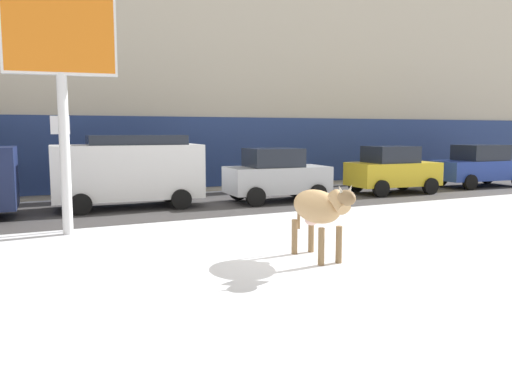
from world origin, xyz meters
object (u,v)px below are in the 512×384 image
at_px(cow_tan, 318,208).
at_px(car_blue_sedan, 480,166).
at_px(car_white_van, 128,169).
at_px(street_sign, 62,164).
at_px(billboard, 60,50).
at_px(car_yellow_hatchback, 392,170).
at_px(pedestrian_by_cars, 178,172).
at_px(car_silver_hatchback, 276,175).

bearing_deg(cow_tan, car_blue_sedan, 30.06).
bearing_deg(car_white_van, street_sign, -125.44).
distance_m(billboard, street_sign, 2.67).
height_order(car_yellow_hatchback, pedestrian_by_cars, car_yellow_hatchback).
bearing_deg(car_blue_sedan, car_white_van, 178.31).
relative_size(car_silver_hatchback, pedestrian_by_cars, 2.09).
xyz_separation_m(cow_tan, pedestrian_by_cars, (0.62, 10.73, -0.11)).
relative_size(car_silver_hatchback, street_sign, 1.29).
bearing_deg(car_white_van, pedestrian_by_cars, 45.31).
distance_m(billboard, car_yellow_hatchback, 13.20).
height_order(car_silver_hatchback, car_blue_sedan, car_silver_hatchback).
bearing_deg(cow_tan, car_white_van, 102.17).
bearing_deg(cow_tan, pedestrian_by_cars, 86.67).
distance_m(car_white_van, car_silver_hatchback, 5.00).
height_order(cow_tan, street_sign, street_sign).
relative_size(billboard, car_white_van, 1.17).
relative_size(cow_tan, car_white_van, 0.40).
bearing_deg(car_white_van, billboard, -121.99).
xyz_separation_m(cow_tan, car_white_van, (-1.79, 8.29, 0.25)).
bearing_deg(car_silver_hatchback, cow_tan, -112.71).
relative_size(car_white_van, car_yellow_hatchback, 1.31).
bearing_deg(cow_tan, car_silver_hatchback, 67.29).
bearing_deg(car_yellow_hatchback, pedestrian_by_cars, 157.90).
relative_size(billboard, street_sign, 1.97).
height_order(car_blue_sedan, street_sign, street_sign).
xyz_separation_m(billboard, pedestrian_by_cars, (4.67, 6.06, -3.43)).
relative_size(cow_tan, car_silver_hatchback, 0.52).
bearing_deg(pedestrian_by_cars, cow_tan, -93.33).
bearing_deg(car_white_van, car_blue_sedan, -1.69).
relative_size(billboard, car_yellow_hatchback, 1.53).
xyz_separation_m(car_yellow_hatchback, car_blue_sedan, (5.17, 0.25, -0.02)).
distance_m(car_silver_hatchback, street_sign, 7.67).
relative_size(cow_tan, car_blue_sedan, 0.44).
xyz_separation_m(car_silver_hatchback, car_yellow_hatchback, (5.23, 0.08, 0.00)).
relative_size(car_yellow_hatchback, pedestrian_by_cars, 2.09).
relative_size(car_white_van, pedestrian_by_cars, 2.74).
bearing_deg(car_silver_hatchback, billboard, -158.49).
distance_m(car_yellow_hatchback, pedestrian_by_cars, 8.36).
distance_m(car_white_van, car_yellow_hatchback, 10.19).
bearing_deg(billboard, cow_tan, -49.08).
height_order(billboard, car_silver_hatchback, billboard).
height_order(car_white_van, car_silver_hatchback, car_white_van).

